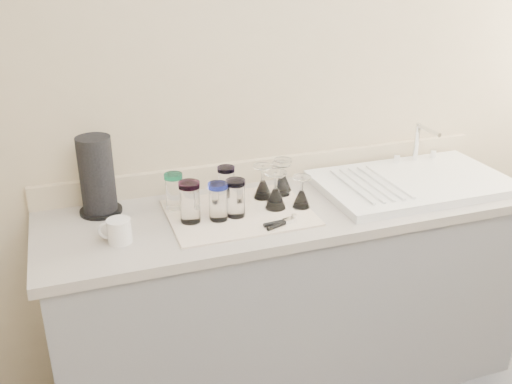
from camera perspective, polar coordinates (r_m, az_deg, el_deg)
name	(u,v)px	position (r m, az deg, el deg)	size (l,w,h in m)	color
counter_unit	(294,296)	(2.55, 3.78, -10.34)	(2.06, 0.62, 0.90)	slate
sink_unit	(413,182)	(2.58, 15.40, 1.00)	(0.82, 0.50, 0.22)	white
dish_towel	(239,213)	(2.24, -1.70, -2.09)	(0.55, 0.42, 0.01)	white
tumbler_teal	(174,191)	(2.27, -8.20, 0.13)	(0.07, 0.07, 0.14)	white
tumbler_purple	(226,183)	(2.32, -2.99, 0.90)	(0.07, 0.07, 0.14)	white
tumbler_magenta	(190,202)	(2.14, -6.63, -0.97)	(0.08, 0.08, 0.16)	white
tumbler_blue	(218,201)	(2.15, -3.80, -0.93)	(0.07, 0.07, 0.15)	white
tumbler_lavender	(236,198)	(2.18, -2.04, -0.58)	(0.07, 0.07, 0.15)	white
goblet_back_left	(263,187)	(2.35, 0.69, 0.53)	(0.08, 0.08, 0.14)	white
goblet_back_right	(281,184)	(2.38, 2.51, 0.85)	(0.08, 0.08, 0.14)	white
goblet_front_left	(275,196)	(2.25, 1.96, -0.38)	(0.09, 0.09, 0.15)	white
goblet_front_right	(301,197)	(2.27, 4.56, -0.47)	(0.07, 0.07, 0.13)	white
goblet_extra	(283,180)	(2.42, 2.67, 1.24)	(0.08, 0.08, 0.14)	white
can_opener	(281,223)	(2.13, 2.50, -3.10)	(0.14, 0.07, 0.02)	silver
white_mug	(118,231)	(2.07, -13.59, -3.80)	(0.13, 0.11, 0.09)	silver
paper_towel_roll	(97,177)	(2.28, -15.61, 1.50)	(0.17, 0.17, 0.31)	black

